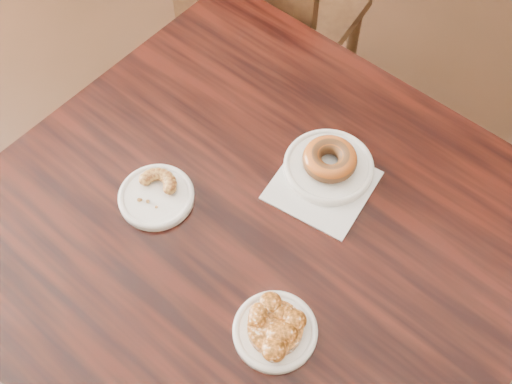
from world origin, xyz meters
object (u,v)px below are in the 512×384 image
at_px(apple_fritter, 275,327).
at_px(cruller_fragment, 155,192).
at_px(cafe_table, 250,311).
at_px(chair_far, 277,17).
at_px(glazed_donut, 330,159).

distance_m(apple_fritter, cruller_fragment, 0.35).
xyz_separation_m(cafe_table, apple_fritter, (0.12, -0.15, 0.40)).
height_order(chair_far, glazed_donut, chair_far).
xyz_separation_m(chair_far, cruller_fragment, (0.09, -0.85, 0.32)).
bearing_deg(cafe_table, cruller_fragment, -163.75).
xyz_separation_m(cafe_table, chair_far, (-0.28, 0.86, 0.08)).
bearing_deg(chair_far, apple_fritter, 119.82).
height_order(glazed_donut, cruller_fragment, glazed_donut).
height_order(apple_fritter, cruller_fragment, apple_fritter).
relative_size(cafe_table, glazed_donut, 9.40).
bearing_deg(glazed_donut, chair_far, 119.10).
bearing_deg(chair_far, cafe_table, 116.60).
distance_m(chair_far, glazed_donut, 0.83).
bearing_deg(apple_fritter, glazed_donut, 94.80).
relative_size(apple_fritter, cruller_fragment, 1.46).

